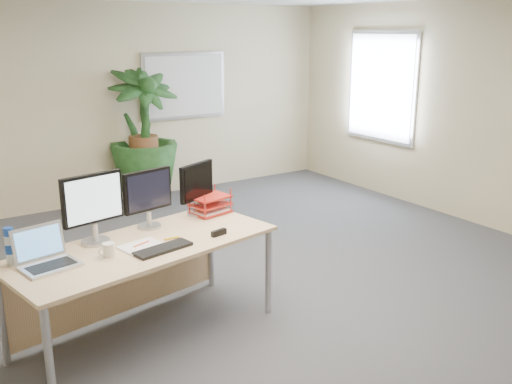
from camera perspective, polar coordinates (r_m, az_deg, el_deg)
floor at (r=4.94m, az=1.59°, el=-12.18°), size 8.00×8.00×0.00m
back_wall at (r=8.03m, az=-14.98°, el=8.37°), size 7.00×0.04×2.70m
whiteboard at (r=8.43m, az=-7.15°, el=10.48°), size 1.30×0.04×0.95m
window at (r=8.41m, az=12.40°, el=10.22°), size 0.04×1.30×1.55m
desk at (r=4.53m, az=-11.84°, el=-6.68°), size 2.15×1.23×0.78m
floor_plant at (r=7.99m, az=-11.14°, el=4.21°), size 0.96×0.96×1.50m
monitor_left at (r=4.39m, az=-15.99°, el=-1.16°), size 0.48×0.22×0.53m
monitor_right at (r=4.65m, az=-10.76°, el=-0.28°), size 0.43×0.20×0.48m
monitor_dark at (r=4.92m, az=-5.94°, el=0.67°), size 0.39×0.21×0.46m
laptop at (r=4.16m, az=-20.29°, el=-6.08°), size 0.42×0.38×0.26m
keyboard at (r=4.23m, az=-9.27°, el=-5.62°), size 0.46×0.23×0.02m
coffee_mug at (r=4.19m, az=-14.56°, el=-5.62°), size 0.13×0.09×0.10m
spiral_notebook at (r=4.32m, az=-11.36°, el=-5.35°), size 0.34×0.28×0.01m
orange_pen at (r=4.34m, az=-11.39°, el=-5.09°), size 0.14×0.06×0.01m
yellow_highlighter at (r=4.44m, az=-8.41°, el=-4.58°), size 0.13×0.02×0.02m
water_bottle at (r=4.24m, az=-23.39°, el=-5.06°), size 0.07×0.07×0.27m
letter_tray at (r=5.00m, az=-4.60°, el=-1.39°), size 0.36×0.30×0.15m
stapler at (r=4.48m, az=-3.74°, el=-4.08°), size 0.14×0.06×0.05m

